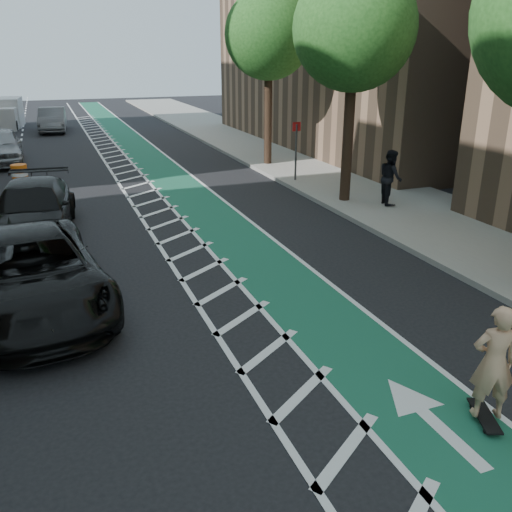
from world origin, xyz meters
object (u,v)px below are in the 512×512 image
suv_near (32,273)px  barrel_a (8,241)px  skateboarder (494,363)px  suv_far (33,210)px

suv_near → barrel_a: (-0.65, 3.66, -0.40)m
skateboarder → suv_near: skateboarder is taller
suv_far → skateboarder: bearing=-55.8°
suv_near → barrel_a: bearing=93.1°
suv_near → suv_far: (0.00, 5.22, -0.04)m
suv_far → barrel_a: 1.72m
skateboarder → barrel_a: 12.08m
suv_near → suv_far: bearing=83.1°
barrel_a → suv_far: bearing=67.5°
skateboarder → barrel_a: (-6.75, 10.00, -0.57)m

